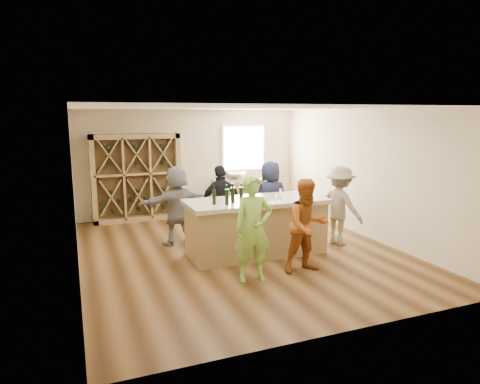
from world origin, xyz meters
name	(u,v)px	position (x,y,z in m)	size (l,w,h in m)	color
floor	(239,253)	(0.00, 0.00, -0.05)	(6.00, 7.00, 0.10)	#55381B
ceiling	(239,105)	(0.00, 0.00, 2.85)	(6.00, 7.00, 0.10)	white
wall_back	(191,162)	(0.00, 3.55, 1.40)	(6.00, 0.10, 2.80)	beige
wall_front	(349,225)	(0.00, -3.55, 1.40)	(6.00, 0.10, 2.80)	beige
wall_left	(71,192)	(-3.05, 0.00, 1.40)	(0.10, 7.00, 2.80)	beige
wall_right	(368,173)	(3.05, 0.00, 1.40)	(0.10, 7.00, 2.80)	beige
window_frame	(244,148)	(1.50, 3.47, 1.75)	(1.30, 0.06, 1.30)	white
window_pane	(244,148)	(1.50, 3.44, 1.75)	(1.18, 0.01, 1.18)	white
wine_rack	(137,178)	(-1.50, 3.27, 1.10)	(2.20, 0.45, 2.20)	olive
back_counter_base	(244,196)	(1.40, 3.20, 0.43)	(1.60, 0.58, 0.86)	olive
back_counter_top	(244,180)	(1.40, 3.20, 0.89)	(1.70, 0.62, 0.06)	#AEA18F
sink	(237,176)	(1.20, 3.20, 1.01)	(0.54, 0.54, 0.19)	silver
faucet	(235,173)	(1.20, 3.38, 1.07)	(0.02, 0.02, 0.30)	silver
tasting_counter_base	(256,229)	(0.25, -0.29, 0.50)	(2.60, 1.00, 1.00)	olive
tasting_counter_top	(257,201)	(0.25, -0.29, 1.04)	(2.72, 1.12, 0.08)	#AEA18F
wine_bottle_a	(214,197)	(-0.65, -0.43, 1.22)	(0.07, 0.07, 0.27)	black
wine_bottle_b	(227,197)	(-0.45, -0.53, 1.22)	(0.07, 0.07, 0.28)	black
wine_bottle_c	(233,195)	(-0.28, -0.41, 1.22)	(0.07, 0.07, 0.28)	black
wine_bottle_d	(241,195)	(-0.16, -0.51, 1.23)	(0.07, 0.07, 0.30)	black
wine_bottle_e	(250,194)	(0.05, -0.47, 1.23)	(0.07, 0.07, 0.30)	black
wine_glass_a	(253,200)	(-0.01, -0.73, 1.17)	(0.07, 0.07, 0.17)	white
wine_glass_b	(276,199)	(0.42, -0.78, 1.17)	(0.07, 0.07, 0.19)	white
wine_glass_c	(299,196)	(0.94, -0.71, 1.17)	(0.07, 0.07, 0.18)	white
wine_glass_d	(281,194)	(0.70, -0.42, 1.18)	(0.08, 0.08, 0.20)	white
tasting_menu_a	(248,204)	(-0.08, -0.65, 1.08)	(0.23, 0.31, 0.00)	white
tasting_menu_b	(276,203)	(0.46, -0.69, 1.08)	(0.22, 0.31, 0.00)	white
tasting_menu_c	(305,200)	(1.06, -0.70, 1.08)	(0.22, 0.31, 0.00)	white
person_near_left	(253,229)	(-0.34, -1.50, 0.87)	(0.63, 0.46, 1.74)	#8CC64C
person_near_right	(307,226)	(0.67, -1.48, 0.81)	(0.79, 0.43, 1.62)	#994C19
person_server	(340,206)	(2.10, -0.35, 0.82)	(1.06, 0.49, 1.64)	gray
person_far_mid	(221,203)	(-0.10, 0.78, 0.82)	(0.96, 0.49, 1.63)	black
person_far_right	(270,199)	(1.03, 0.74, 0.84)	(0.82, 0.53, 1.68)	#191E38
person_far_left	(177,205)	(-1.02, 0.91, 0.83)	(1.54, 0.55, 1.66)	slate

